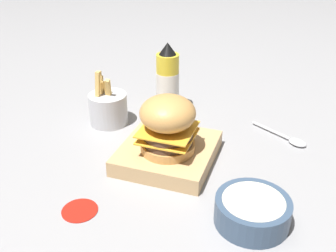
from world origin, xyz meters
TOP-DOWN VIEW (x-y plane):
  - ground_plane at (0.00, 0.00)m, footprint 6.00×6.00m
  - serving_board at (-0.04, 0.03)m, footprint 0.21×0.20m
  - burger at (-0.06, 0.02)m, footprint 0.12×0.12m
  - ketchup_bottle at (0.20, 0.11)m, footprint 0.06×0.06m
  - fries_basket at (0.07, 0.23)m, footprint 0.10×0.10m
  - side_bowl at (-0.19, -0.18)m, footprint 0.14×0.14m
  - spoon at (0.13, -0.23)m, footprint 0.10×0.15m
  - ketchup_puddle at (-0.27, 0.13)m, footprint 0.07×0.07m

SIDE VIEW (x-z plane):
  - ground_plane at x=0.00m, z-range 0.00..0.00m
  - ketchup_puddle at x=-0.27m, z-range 0.00..0.00m
  - spoon at x=0.13m, z-range 0.00..0.01m
  - serving_board at x=-0.04m, z-range 0.00..0.04m
  - side_bowl at x=-0.19m, z-range 0.00..0.05m
  - fries_basket at x=0.07m, z-range -0.03..0.12m
  - ketchup_bottle at x=0.20m, z-range -0.01..0.18m
  - burger at x=-0.06m, z-range 0.04..0.16m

